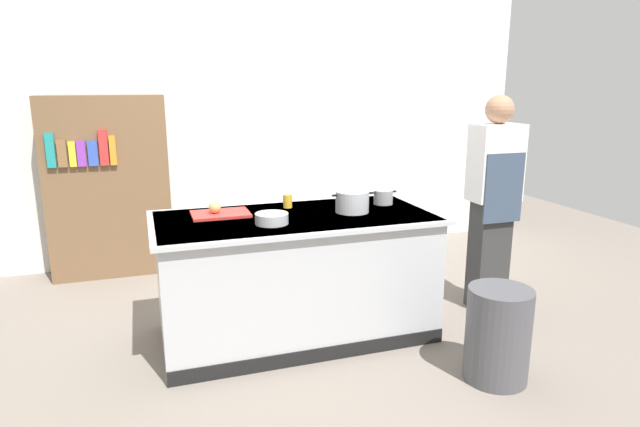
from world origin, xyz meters
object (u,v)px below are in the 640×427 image
object	(u,v)px
mixing_bowl	(272,218)
trash_bin	(498,334)
onion	(215,207)
juice_cup	(288,201)
person_chef	(493,199)
sauce_pan	(383,197)
stock_pot	(352,202)
bookshelf	(108,187)

from	to	relation	value
mixing_bowl	trash_bin	xyz separation A→B (m)	(1.22, -0.83, -0.64)
onion	juice_cup	distance (m)	0.56
onion	mixing_bowl	size ratio (longest dim) A/B	0.39
onion	person_chef	xyz separation A→B (m)	(2.16, -0.18, -0.05)
sauce_pan	mixing_bowl	size ratio (longest dim) A/B	0.96
stock_pot	trash_bin	size ratio (longest dim) A/B	0.51
stock_pot	trash_bin	bearing A→B (deg)	-58.66
trash_bin	juice_cup	bearing A→B (deg)	128.43
mixing_bowl	juice_cup	xyz separation A→B (m)	(0.22, 0.43, 0.01)
person_chef	bookshelf	size ratio (longest dim) A/B	1.01
stock_pot	bookshelf	xyz separation A→B (m)	(-1.73, 1.82, -0.12)
bookshelf	onion	bearing A→B (deg)	-64.64
onion	stock_pot	distance (m)	0.97
onion	person_chef	distance (m)	2.17
person_chef	juice_cup	bearing A→B (deg)	87.61
stock_pot	juice_cup	bearing A→B (deg)	144.84
mixing_bowl	person_chef	bearing A→B (deg)	4.67
juice_cup	person_chef	distance (m)	1.63
onion	stock_pot	world-z (taller)	stock_pot
sauce_pan	bookshelf	distance (m)	2.64
sauce_pan	juice_cup	size ratio (longest dim) A/B	2.12
person_chef	bookshelf	world-z (taller)	person_chef
onion	person_chef	world-z (taller)	person_chef
stock_pot	mixing_bowl	size ratio (longest dim) A/B	1.38
mixing_bowl	trash_bin	distance (m)	1.60
stock_pot	juice_cup	xyz separation A→B (m)	(-0.40, 0.28, -0.03)
onion	trash_bin	bearing A→B (deg)	-36.88
sauce_pan	person_chef	bearing A→B (deg)	-10.43
juice_cup	onion	bearing A→B (deg)	-170.34
onion	mixing_bowl	distance (m)	0.47
juice_cup	sauce_pan	bearing A→B (deg)	-8.91
stock_pot	person_chef	xyz separation A→B (m)	(1.20, 0.01, -0.06)
sauce_pan	juice_cup	bearing A→B (deg)	171.09
onion	juice_cup	size ratio (longest dim) A/B	0.86
juice_cup	bookshelf	bearing A→B (deg)	130.72
stock_pot	trash_bin	world-z (taller)	stock_pot
juice_cup	trash_bin	xyz separation A→B (m)	(0.99, -1.25, -0.65)
trash_bin	person_chef	xyz separation A→B (m)	(0.62, 0.98, 0.62)
onion	juice_cup	world-z (taller)	onion
juice_cup	trash_bin	world-z (taller)	juice_cup
mixing_bowl	juice_cup	size ratio (longest dim) A/B	2.21
stock_pot	juice_cup	size ratio (longest dim) A/B	3.06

